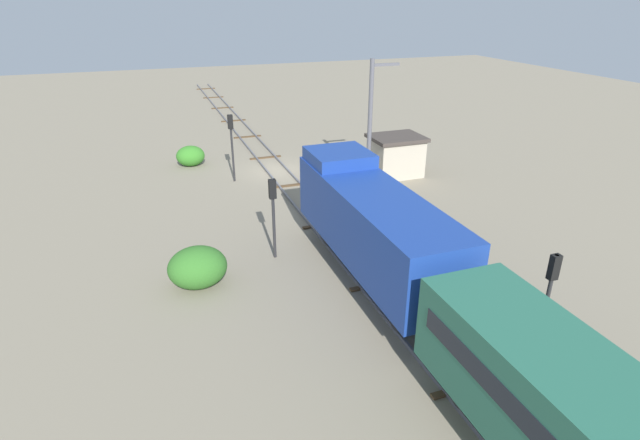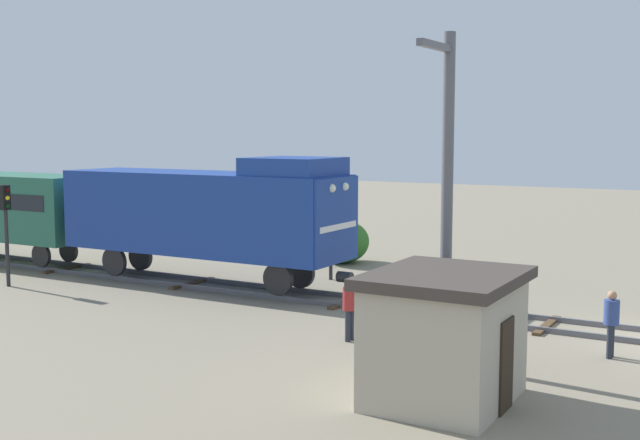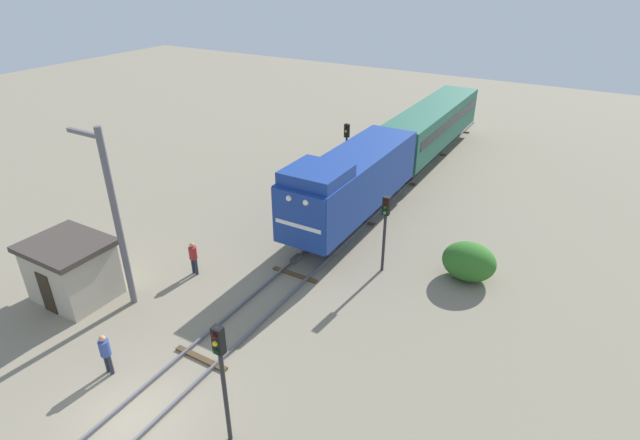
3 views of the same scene
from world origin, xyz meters
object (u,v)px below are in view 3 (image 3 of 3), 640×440
at_px(traffic_signal_mid, 385,220).
at_px(catenary_mast, 115,216).
at_px(traffic_signal_far, 346,140).
at_px(traffic_signal_near, 221,365).
at_px(worker_near_track, 105,351).
at_px(relay_hut, 72,270).
at_px(passenger_car_leading, 432,123).
at_px(locomotive, 351,181).
at_px(worker_by_signal, 193,256).

bearing_deg(traffic_signal_mid, catenary_mast, -137.34).
height_order(traffic_signal_far, catenary_mast, catenary_mast).
bearing_deg(traffic_signal_mid, traffic_signal_far, 126.13).
relative_size(traffic_signal_near, worker_near_track, 2.62).
xyz_separation_m(traffic_signal_far, relay_hut, (-3.90, -18.34, -1.20)).
distance_m(passenger_car_leading, traffic_signal_mid, 16.90).
relative_size(catenary_mast, relay_hut, 2.27).
xyz_separation_m(worker_near_track, relay_hut, (-5.10, 2.44, 0.40)).
bearing_deg(traffic_signal_far, catenary_mast, -94.81).
distance_m(locomotive, worker_by_signal, 9.20).
relative_size(locomotive, relay_hut, 3.31).
relative_size(locomotive, traffic_signal_far, 3.13).
bearing_deg(traffic_signal_near, traffic_signal_mid, 88.98).
height_order(traffic_signal_far, worker_near_track, traffic_signal_far).
height_order(passenger_car_leading, relay_hut, passenger_car_leading).
bearing_deg(relay_hut, worker_near_track, -25.61).
distance_m(traffic_signal_near, relay_hut, 11.11).
bearing_deg(passenger_car_leading, traffic_signal_near, -83.43).
relative_size(worker_near_track, relay_hut, 0.49).
xyz_separation_m(worker_by_signal, catenary_mast, (-0.86, -3.02, 3.22)).
height_order(passenger_car_leading, worker_near_track, passenger_car_leading).
relative_size(locomotive, catenary_mast, 1.46).
bearing_deg(worker_by_signal, catenary_mast, 138.50).
xyz_separation_m(worker_near_track, catenary_mast, (-2.66, 3.40, 3.22)).
distance_m(passenger_car_leading, worker_by_signal, 21.79).
distance_m(worker_by_signal, relay_hut, 5.18).
distance_m(traffic_signal_mid, traffic_signal_far, 11.87).
height_order(traffic_signal_mid, relay_hut, traffic_signal_mid).
relative_size(locomotive, traffic_signal_mid, 2.97).
bearing_deg(worker_by_signal, worker_near_track, 170.10).
height_order(worker_by_signal, relay_hut, relay_hut).
relative_size(worker_by_signal, catenary_mast, 0.21).
bearing_deg(worker_near_track, locomotive, -161.48).
relative_size(traffic_signal_near, catenary_mast, 0.56).
relative_size(traffic_signal_near, relay_hut, 1.27).
bearing_deg(catenary_mast, relay_hut, -158.66).
height_order(traffic_signal_near, catenary_mast, catenary_mast).
distance_m(traffic_signal_mid, relay_hut, 14.04).
xyz_separation_m(passenger_car_leading, worker_near_track, (-2.40, -27.74, -1.53)).
relative_size(passenger_car_leading, catenary_mast, 1.76).
bearing_deg(catenary_mast, worker_by_signal, 74.07).
distance_m(passenger_car_leading, worker_near_track, 27.89).
relative_size(traffic_signal_mid, relay_hut, 1.12).
relative_size(passenger_car_leading, traffic_signal_mid, 3.58).
height_order(worker_near_track, catenary_mast, catenary_mast).
height_order(traffic_signal_mid, worker_near_track, traffic_signal_mid).
xyz_separation_m(traffic_signal_near, worker_near_track, (-5.60, 0.04, -2.09)).
relative_size(traffic_signal_far, relay_hut, 1.06).
height_order(catenary_mast, relay_hut, catenary_mast).
bearing_deg(traffic_signal_near, locomotive, 102.49).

